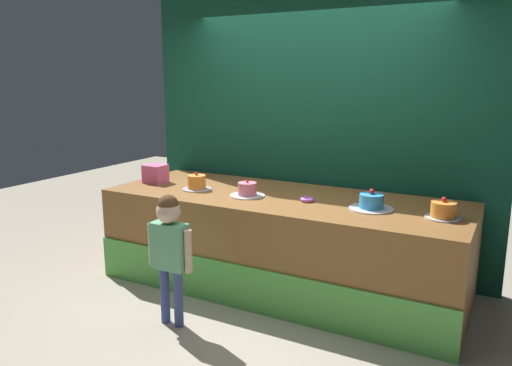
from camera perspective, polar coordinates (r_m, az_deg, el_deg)
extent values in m
plane|color=#ADA38E|center=(4.21, -0.64, -14.53)|extent=(12.00, 12.00, 0.00)
cube|color=brown|center=(4.52, 3.00, -6.75)|extent=(3.21, 1.17, 0.85)
cube|color=#59B24C|center=(4.12, -0.72, -12.20)|extent=(3.21, 0.02, 0.38)
cube|color=#144C38|center=(4.92, 6.64, 8.19)|extent=(3.62, 0.08, 3.11)
cylinder|color=#3F4C8C|center=(4.00, -10.46, -12.56)|extent=(0.07, 0.07, 0.46)
cylinder|color=#3F4C8C|center=(3.93, -8.95, -12.99)|extent=(0.07, 0.07, 0.46)
cube|color=#66B27F|center=(3.81, -9.93, -7.18)|extent=(0.29, 0.13, 0.36)
cylinder|color=beige|center=(3.92, -11.91, -6.92)|extent=(0.06, 0.06, 0.33)
cylinder|color=beige|center=(3.71, -7.83, -7.84)|extent=(0.06, 0.06, 0.33)
sphere|color=beige|center=(3.73, -10.08, -3.25)|extent=(0.18, 0.18, 0.18)
sphere|color=brown|center=(3.72, -10.11, -2.50)|extent=(0.16, 0.16, 0.16)
cube|color=pink|center=(5.04, -11.52, 1.06)|extent=(0.20, 0.19, 0.18)
torus|color=#CC66D8|center=(4.22, 5.93, -1.91)|extent=(0.12, 0.12, 0.03)
cylinder|color=silver|center=(4.68, -6.83, -0.69)|extent=(0.28, 0.28, 0.01)
cylinder|color=orange|center=(4.67, -6.85, 0.13)|extent=(0.17, 0.17, 0.13)
sphere|color=red|center=(4.65, -6.88, 1.08)|extent=(0.03, 0.03, 0.03)
cylinder|color=silver|center=(4.40, -1.00, -1.44)|extent=(0.31, 0.31, 0.01)
cylinder|color=pink|center=(4.38, -1.01, -0.67)|extent=(0.17, 0.17, 0.11)
sphere|color=red|center=(4.37, -1.01, 0.23)|extent=(0.03, 0.03, 0.03)
cylinder|color=silver|center=(4.07, 13.14, -2.88)|extent=(0.36, 0.36, 0.01)
cylinder|color=#3399D8|center=(4.05, 13.18, -2.04)|extent=(0.19, 0.19, 0.11)
sphere|color=red|center=(4.04, 13.23, -0.96)|extent=(0.04, 0.04, 0.04)
cylinder|color=silver|center=(3.96, 20.75, -3.76)|extent=(0.26, 0.26, 0.01)
cylinder|color=orange|center=(3.95, 20.82, -2.88)|extent=(0.18, 0.18, 0.12)
sphere|color=red|center=(3.93, 20.90, -1.79)|extent=(0.04, 0.04, 0.04)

